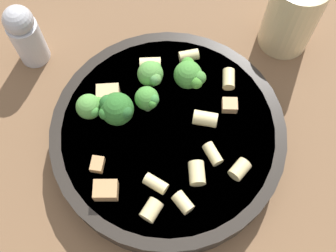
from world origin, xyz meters
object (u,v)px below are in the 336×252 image
rigatoni_1 (156,184)px  rigatoni_9 (205,119)px  broccoli_floret_1 (189,75)px  rigatoni_5 (239,170)px  broccoli_floret_0 (151,74)px  rigatoni_4 (151,210)px  chicken_chunk_3 (230,105)px  rigatoni_3 (183,202)px  rigatoni_2 (229,79)px  rigatoni_7 (150,64)px  rigatoni_8 (189,56)px  broccoli_floret_2 (116,109)px  pasta_bowl (168,135)px  drinking_glass (291,18)px  broccoli_floret_4 (148,99)px  chicken_chunk_2 (108,98)px  broccoli_floret_3 (90,107)px  chicken_chunk_0 (106,190)px  chicken_chunk_1 (97,164)px  pepper_shaker (25,35)px  rigatoni_0 (197,173)px  rigatoni_6 (213,154)px

rigatoni_1 → rigatoni_9: 0.10m
broccoli_floret_1 → rigatoni_5: broccoli_floret_1 is taller
broccoli_floret_0 → rigatoni_9: (0.08, -0.01, -0.02)m
rigatoni_4 → chicken_chunk_3: 0.15m
rigatoni_3 → rigatoni_4: (-0.02, -0.03, 0.00)m
rigatoni_9 → rigatoni_2: bearing=93.6°
rigatoni_3 → rigatoni_9: size_ratio=0.81×
rigatoni_2 → rigatoni_7: (-0.09, -0.04, 0.00)m
rigatoni_8 → rigatoni_9: size_ratio=0.87×
broccoli_floret_2 → pasta_bowl: bearing=20.5°
broccoli_floret_0 → chicken_chunk_3: size_ratio=2.27×
broccoli_floret_1 → rigatoni_2: bearing=35.0°
broccoli_floret_2 → drinking_glass: drinking_glass is taller
rigatoni_1 → rigatoni_2: 0.16m
broccoli_floret_4 → chicken_chunk_2: bearing=-158.4°
broccoli_floret_2 → broccoli_floret_3: size_ratio=1.25×
chicken_chunk_0 → chicken_chunk_3: size_ratio=1.45×
broccoli_floret_1 → rigatoni_4: broccoli_floret_1 is taller
broccoli_floret_0 → broccoli_floret_2: bearing=-96.4°
broccoli_floret_2 → chicken_chunk_0: size_ratio=1.78×
rigatoni_7 → rigatoni_3: bearing=-44.5°
broccoli_floret_1 → rigatoni_7: size_ratio=1.46×
chicken_chunk_1 → broccoli_floret_1: bearing=79.0°
pasta_bowl → rigatoni_8: (-0.03, 0.10, 0.02)m
rigatoni_5 → pepper_shaker: pepper_shaker is taller
rigatoni_7 → chicken_chunk_1: rigatoni_7 is taller
pasta_bowl → drinking_glass: 0.23m
chicken_chunk_2 → rigatoni_4: bearing=-35.1°
rigatoni_9 → chicken_chunk_2: (-0.11, -0.04, 0.00)m
rigatoni_2 → rigatoni_3: size_ratio=1.08×
chicken_chunk_1 → chicken_chunk_3: chicken_chunk_3 is taller
broccoli_floret_3 → chicken_chunk_3: (0.13, 0.10, -0.02)m
broccoli_floret_4 → pepper_shaker: 0.19m
broccoli_floret_4 → chicken_chunk_2: 0.05m
rigatoni_4 → rigatoni_9: size_ratio=0.79×
broccoli_floret_1 → rigatoni_0: bearing=-53.7°
chicken_chunk_1 → rigatoni_1: bearing=14.0°
broccoli_floret_3 → chicken_chunk_0: (0.07, -0.07, -0.01)m
broccoli_floret_1 → chicken_chunk_2: broccoli_floret_1 is taller
rigatoni_4 → chicken_chunk_0: 0.05m
broccoli_floret_0 → chicken_chunk_1: broccoli_floret_0 is taller
rigatoni_6 → pepper_shaker: bearing=178.4°
chicken_chunk_2 → drinking_glass: size_ratio=0.25×
broccoli_floret_1 → chicken_chunk_0: 0.17m
chicken_chunk_1 → chicken_chunk_0: bearing=-35.8°
pasta_bowl → chicken_chunk_1: (-0.04, -0.08, 0.02)m
broccoli_floret_4 → rigatoni_6: size_ratio=1.52×
rigatoni_7 → chicken_chunk_3: rigatoni_7 is taller
rigatoni_6 → rigatoni_8: (-0.09, 0.10, 0.00)m
broccoli_floret_0 → rigatoni_1: 0.13m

